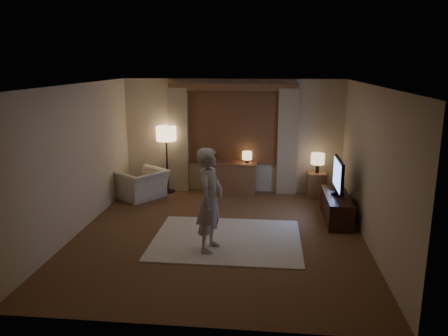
# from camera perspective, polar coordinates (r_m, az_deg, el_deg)

# --- Properties ---
(room) EXTENTS (5.04, 5.54, 2.64)m
(room) POSITION_cam_1_polar(r_m,az_deg,el_deg) (7.85, -0.26, 1.71)
(room) COLOR brown
(room) RESTS_ON ground
(rug) EXTENTS (2.50, 2.00, 0.02)m
(rug) POSITION_cam_1_polar(r_m,az_deg,el_deg) (7.56, 0.38, -9.30)
(rug) COLOR beige
(rug) RESTS_ON floor
(sideboard) EXTENTS (1.20, 0.40, 0.70)m
(sideboard) POSITION_cam_1_polar(r_m,az_deg,el_deg) (10.01, 0.70, -1.44)
(sideboard) COLOR brown
(sideboard) RESTS_ON floor
(picture_frame) EXTENTS (0.16, 0.02, 0.20)m
(picture_frame) POSITION_cam_1_polar(r_m,az_deg,el_deg) (9.91, 0.71, 1.08)
(picture_frame) COLOR brown
(picture_frame) RESTS_ON sideboard
(plant) EXTENTS (0.16, 0.13, 0.30)m
(plant) POSITION_cam_1_polar(r_m,az_deg,el_deg) (9.94, -1.59, 1.41)
(plant) COLOR #999999
(plant) RESTS_ON sideboard
(table_lamp_sideboard) EXTENTS (0.22, 0.22, 0.30)m
(table_lamp_sideboard) POSITION_cam_1_polar(r_m,az_deg,el_deg) (9.86, 3.02, 1.58)
(table_lamp_sideboard) COLOR black
(table_lamp_sideboard) RESTS_ON sideboard
(floor_lamp) EXTENTS (0.45, 0.45, 1.54)m
(floor_lamp) POSITION_cam_1_polar(r_m,az_deg,el_deg) (10.05, -7.56, 4.01)
(floor_lamp) COLOR black
(floor_lamp) RESTS_ON floor
(armchair) EXTENTS (1.26, 1.29, 0.64)m
(armchair) POSITION_cam_1_polar(r_m,az_deg,el_deg) (9.86, -10.66, -2.12)
(armchair) COLOR beige
(armchair) RESTS_ON floor
(side_table) EXTENTS (0.40, 0.40, 0.56)m
(side_table) POSITION_cam_1_polar(r_m,az_deg,el_deg) (10.00, 11.97, -2.17)
(side_table) COLOR brown
(side_table) RESTS_ON floor
(table_lamp_side) EXTENTS (0.30, 0.30, 0.44)m
(table_lamp_side) POSITION_cam_1_polar(r_m,az_deg,el_deg) (9.86, 12.14, 1.11)
(table_lamp_side) COLOR black
(table_lamp_side) RESTS_ON side_table
(tv_stand) EXTENTS (0.45, 1.40, 0.50)m
(tv_stand) POSITION_cam_1_polar(r_m,az_deg,el_deg) (8.65, 14.47, -5.03)
(tv_stand) COLOR black
(tv_stand) RESTS_ON floor
(tv) EXTENTS (0.24, 0.97, 0.70)m
(tv) POSITION_cam_1_polar(r_m,az_deg,el_deg) (8.48, 14.71, -0.96)
(tv) COLOR black
(tv) RESTS_ON tv_stand
(person) EXTENTS (0.52, 0.68, 1.66)m
(person) POSITION_cam_1_polar(r_m,az_deg,el_deg) (6.88, -1.86, -4.19)
(person) COLOR #B5AEA7
(person) RESTS_ON rug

